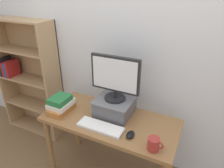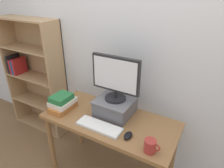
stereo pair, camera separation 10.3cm
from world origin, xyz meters
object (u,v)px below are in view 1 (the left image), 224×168
(riser_box, at_px, (115,105))
(coffee_mug, at_px, (154,144))
(computer_monitor, at_px, (115,77))
(computer_mouse, at_px, (130,135))
(desk, at_px, (110,127))
(book_stack, at_px, (61,104))
(keyboard, at_px, (100,127))
(bookshelf_unit, at_px, (29,78))

(riser_box, distance_m, coffee_mug, 0.56)
(computer_monitor, relative_size, computer_mouse, 4.45)
(desk, bearing_deg, computer_monitor, 89.86)
(book_stack, bearing_deg, riser_box, 21.80)
(keyboard, bearing_deg, computer_monitor, 86.33)
(desk, relative_size, book_stack, 4.76)
(riser_box, height_order, computer_mouse, riser_box)
(bookshelf_unit, bearing_deg, coffee_mug, -15.42)
(computer_monitor, bearing_deg, desk, -90.14)
(keyboard, xyz_separation_m, book_stack, (-0.48, 0.07, 0.06))
(computer_monitor, bearing_deg, bookshelf_unit, 171.89)
(computer_monitor, relative_size, book_stack, 1.75)
(desk, xyz_separation_m, computer_mouse, (0.26, -0.14, 0.11))
(book_stack, xyz_separation_m, coffee_mug, (0.96, -0.11, -0.02))
(bookshelf_unit, distance_m, keyboard, 1.39)
(desk, xyz_separation_m, coffee_mug, (0.47, -0.20, 0.15))
(bookshelf_unit, height_order, computer_mouse, bookshelf_unit)
(bookshelf_unit, distance_m, computer_monitor, 1.39)
(computer_mouse, distance_m, coffee_mug, 0.22)
(computer_mouse, bearing_deg, riser_box, 135.93)
(bookshelf_unit, height_order, keyboard, bookshelf_unit)
(desk, xyz_separation_m, keyboard, (-0.02, -0.16, 0.11))
(keyboard, height_order, coffee_mug, coffee_mug)
(desk, bearing_deg, computer_mouse, -28.79)
(keyboard, bearing_deg, computer_mouse, 2.76)
(computer_monitor, height_order, coffee_mug, computer_monitor)
(riser_box, bearing_deg, book_stack, -158.20)
(computer_mouse, xyz_separation_m, book_stack, (-0.75, 0.05, 0.06))
(book_stack, bearing_deg, coffee_mug, -6.58)
(computer_monitor, xyz_separation_m, keyboard, (-0.02, -0.26, -0.37))
(desk, distance_m, riser_box, 0.21)
(bookshelf_unit, xyz_separation_m, riser_box, (1.33, -0.19, 0.05))
(bookshelf_unit, relative_size, computer_mouse, 14.65)
(bookshelf_unit, relative_size, coffee_mug, 12.20)
(riser_box, xyz_separation_m, coffee_mug, (0.47, -0.31, -0.03))
(desk, distance_m, bookshelf_unit, 1.37)
(riser_box, xyz_separation_m, book_stack, (-0.49, -0.20, -0.01))
(riser_box, height_order, keyboard, riser_box)
(bookshelf_unit, distance_m, coffee_mug, 1.87)
(book_stack, bearing_deg, keyboard, -7.83)
(desk, height_order, coffee_mug, coffee_mug)
(computer_mouse, bearing_deg, computer_monitor, 136.09)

